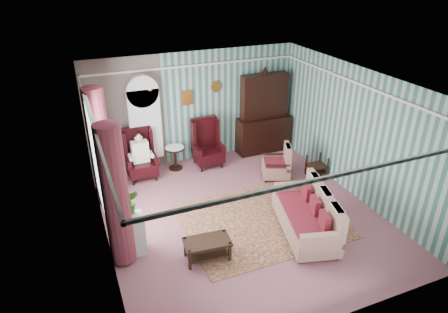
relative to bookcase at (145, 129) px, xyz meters
name	(u,v)px	position (x,y,z in m)	size (l,w,h in m)	color
floor	(242,216)	(1.35, -2.84, -1.12)	(6.00, 6.00, 0.00)	#824B50
room_shell	(210,130)	(0.73, -2.66, 0.89)	(5.53, 6.02, 2.91)	#36625A
bookcase	(145,129)	(0.00, 0.00, 0.00)	(0.80, 0.28, 2.24)	white
dresser_hutch	(264,111)	(3.25, -0.12, 0.06)	(1.50, 0.56, 2.36)	black
wingback_left	(140,155)	(-0.25, -0.39, -0.50)	(0.76, 0.80, 1.25)	black
wingback_right	(208,144)	(1.50, -0.39, -0.50)	(0.76, 0.80, 1.25)	black
seated_woman	(141,156)	(-0.25, -0.39, -0.53)	(0.44, 0.40, 1.18)	beige
round_side_table	(175,158)	(0.65, -0.24, -0.82)	(0.50, 0.50, 0.60)	black
nest_table	(317,166)	(3.82, -1.94, -0.85)	(0.45, 0.38, 0.54)	black
plant_stand	(129,235)	(-1.05, -3.14, -0.72)	(0.55, 0.35, 0.80)	silver
rug	(261,220)	(1.65, -3.14, -1.11)	(3.20, 2.60, 0.01)	#4B191C
sofa	(306,212)	(2.25, -3.85, -0.62)	(1.92, 1.08, 0.99)	#BFB994
floral_armchair	(276,159)	(2.83, -1.63, -0.63)	(0.72, 0.84, 0.99)	beige
coffee_table	(207,249)	(0.21, -3.82, -0.92)	(0.84, 0.47, 0.40)	black
potted_plant_a	(121,211)	(-1.15, -3.27, -0.09)	(0.41, 0.36, 0.46)	#265019
potted_plant_b	(131,202)	(-0.94, -3.05, -0.08)	(0.27, 0.22, 0.49)	#164816
potted_plant_c	(121,205)	(-1.11, -3.03, -0.13)	(0.22, 0.22, 0.39)	#184816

